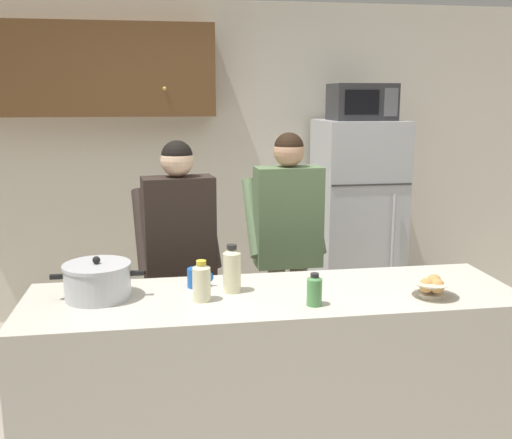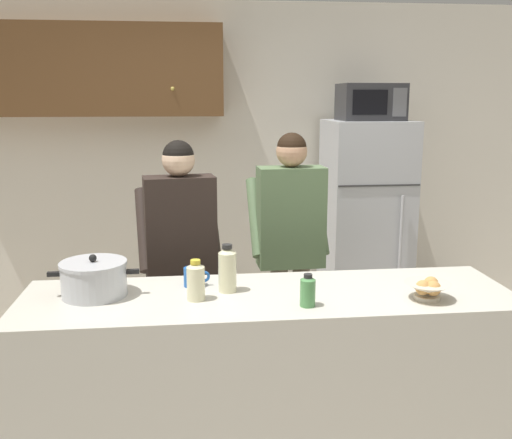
% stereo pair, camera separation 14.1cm
% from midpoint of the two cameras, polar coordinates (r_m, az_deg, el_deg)
% --- Properties ---
extents(back_wall_unit, '(6.00, 0.48, 2.60)m').
position_cam_midpoint_polar(back_wall_unit, '(4.90, -6.99, 7.30)').
color(back_wall_unit, silver).
rests_on(back_wall_unit, ground).
extents(kitchen_island, '(2.36, 0.68, 0.92)m').
position_cam_midpoint_polar(kitchen_island, '(3.01, 0.30, -15.58)').
color(kitchen_island, beige).
rests_on(kitchen_island, ground).
extents(refrigerator, '(0.64, 0.68, 1.67)m').
position_cam_midpoint_polar(refrigerator, '(4.82, 8.95, -0.38)').
color(refrigerator, '#B7BABF').
rests_on(refrigerator, ground).
extents(microwave, '(0.48, 0.37, 0.28)m').
position_cam_midpoint_polar(microwave, '(4.69, 9.43, 11.25)').
color(microwave, '#2D2D30').
rests_on(microwave, refrigerator).
extents(person_near_pot, '(0.53, 0.46, 1.61)m').
position_cam_midpoint_polar(person_near_pot, '(3.46, -8.67, -2.45)').
color(person_near_pot, '#33384C').
rests_on(person_near_pot, ground).
extents(person_by_sink, '(0.51, 0.42, 1.63)m').
position_cam_midpoint_polar(person_by_sink, '(3.69, 2.01, -1.08)').
color(person_by_sink, '#726656').
rests_on(person_by_sink, ground).
extents(cooking_pot, '(0.42, 0.31, 0.20)m').
position_cam_midpoint_polar(cooking_pot, '(2.86, -16.59, -5.76)').
color(cooking_pot, silver).
rests_on(cooking_pot, kitchen_island).
extents(coffee_mug, '(0.13, 0.09, 0.10)m').
position_cam_midpoint_polar(coffee_mug, '(2.93, -7.16, -5.66)').
color(coffee_mug, '#1E59B2').
rests_on(coffee_mug, kitchen_island).
extents(bread_bowl, '(0.22, 0.22, 0.10)m').
position_cam_midpoint_polar(bread_bowl, '(2.87, 15.39, -6.33)').
color(bread_bowl, beige).
rests_on(bread_bowl, kitchen_island).
extents(bottle_near_edge, '(0.08, 0.08, 0.19)m').
position_cam_midpoint_polar(bottle_near_edge, '(2.72, -6.83, -6.01)').
color(bottle_near_edge, beige).
rests_on(bottle_near_edge, kitchen_island).
extents(bottle_mid_counter, '(0.09, 0.09, 0.24)m').
position_cam_midpoint_polar(bottle_mid_counter, '(2.82, -3.80, -4.86)').
color(bottle_mid_counter, beige).
rests_on(bottle_mid_counter, kitchen_island).
extents(bottle_far_corner, '(0.07, 0.07, 0.15)m').
position_cam_midpoint_polar(bottle_far_corner, '(2.66, 4.20, -6.85)').
color(bottle_far_corner, '#4C8C4C').
rests_on(bottle_far_corner, kitchen_island).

